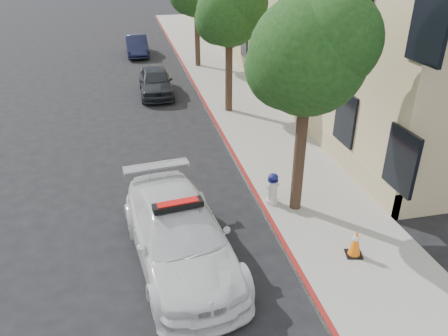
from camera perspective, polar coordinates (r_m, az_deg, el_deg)
name	(u,v)px	position (r m, az deg, el deg)	size (l,w,h in m)	color
ground	(180,187)	(13.25, -5.75, -2.55)	(120.00, 120.00, 0.00)	black
sidewalk	(224,85)	(22.91, 0.04, 10.82)	(3.20, 50.00, 0.15)	gray
curb_strip	(195,87)	(22.64, -3.83, 10.56)	(0.12, 50.00, 0.15)	maroon
tree_near	(310,55)	(10.55, 11.12, 14.28)	(2.92, 2.82, 5.62)	black
tree_mid	(230,13)	(18.08, 0.78, 19.64)	(2.77, 2.64, 5.43)	black
police_car	(180,235)	(9.96, -5.82, -8.69)	(2.64, 5.23, 1.61)	silver
parked_car_mid	(156,81)	(21.64, -8.93, 11.11)	(1.55, 3.85, 1.31)	black
parked_car_far	(137,46)	(30.14, -11.32, 15.41)	(1.34, 3.85, 1.27)	black
fire_hydrant	(273,189)	(12.01, 6.35, -2.71)	(0.38, 0.35, 0.90)	silver
traffic_cone	(356,242)	(10.51, 16.81, -9.30)	(0.44, 0.44, 0.70)	black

